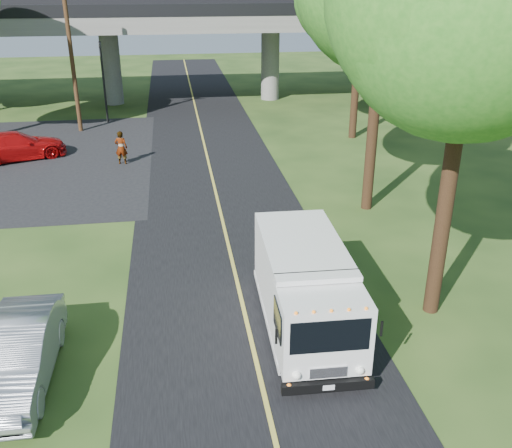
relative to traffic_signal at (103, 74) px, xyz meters
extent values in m
plane|color=#233E16|center=(6.00, -26.00, -3.20)|extent=(120.00, 120.00, 0.00)
cube|color=black|center=(6.00, -16.00, -3.19)|extent=(7.00, 90.00, 0.02)
cube|color=gold|center=(6.00, -16.00, -3.17)|extent=(0.12, 90.00, 0.01)
cube|color=slate|center=(6.00, 6.00, 2.80)|extent=(50.00, 9.00, 1.20)
cube|color=black|center=(6.00, 1.60, 3.70)|extent=(50.00, 0.25, 0.80)
cube|color=black|center=(6.00, 10.40, 3.70)|extent=(50.00, 0.25, 0.80)
cube|color=slate|center=(31.00, 6.00, -0.20)|extent=(4.00, 10.00, 6.00)
cylinder|color=slate|center=(0.00, 6.00, -0.50)|extent=(1.40, 1.40, 5.40)
cylinder|color=slate|center=(12.00, 6.00, -0.50)|extent=(1.40, 1.40, 5.40)
cylinder|color=slate|center=(24.00, 6.00, -0.50)|extent=(1.40, 1.40, 5.40)
cylinder|color=black|center=(0.00, 0.00, -0.60)|extent=(0.14, 0.14, 5.20)
imported|color=black|center=(0.00, 0.00, 1.40)|extent=(0.18, 0.22, 1.10)
cylinder|color=#472D19|center=(-1.50, -2.00, 1.30)|extent=(0.26, 0.26, 9.00)
cylinder|color=#382314|center=(11.50, -25.00, 0.30)|extent=(0.44, 0.44, 7.00)
cylinder|color=#382314|center=(12.20, -17.00, 0.65)|extent=(0.44, 0.44, 7.70)
cylinder|color=#382314|center=(15.00, -6.00, 0.13)|extent=(0.44, 0.44, 6.65)
cube|color=white|center=(7.57, -24.65, -1.72)|extent=(2.23, 3.95, 1.99)
cube|color=white|center=(7.49, -27.39, -1.81)|extent=(2.17, 1.65, 1.81)
cube|color=black|center=(7.47, -28.17, -1.52)|extent=(1.86, 0.12, 0.84)
cube|color=black|center=(7.47, -28.26, -2.86)|extent=(2.22, 0.22, 0.25)
cube|color=white|center=(7.56, -25.00, -2.93)|extent=(2.27, 5.19, 0.16)
cylinder|color=black|center=(6.59, -27.19, -2.80)|extent=(0.27, 0.80, 0.80)
cylinder|color=black|center=(8.40, -27.24, -2.80)|extent=(0.27, 0.80, 0.80)
cylinder|color=black|center=(6.70, -23.47, -2.80)|extent=(0.27, 0.80, 0.80)
cylinder|color=black|center=(8.50, -23.52, -2.80)|extent=(0.27, 0.80, 0.80)
imported|color=#AC0A0B|center=(-4.07, -7.62, -2.46)|extent=(5.49, 3.83, 1.48)
imported|color=#979B9F|center=(0.15, -26.55, -2.43)|extent=(1.65, 4.65, 1.53)
imported|color=gray|center=(1.54, -9.29, -2.32)|extent=(0.71, 0.54, 1.76)
camera|label=1|loc=(4.22, -38.54, 6.02)|focal=40.00mm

